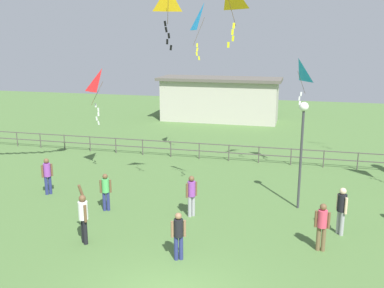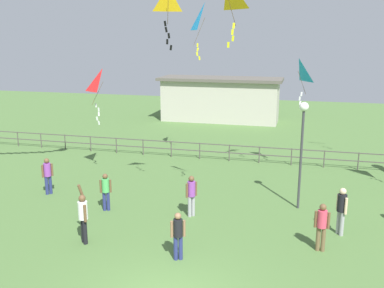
{
  "view_description": "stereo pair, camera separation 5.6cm",
  "coord_description": "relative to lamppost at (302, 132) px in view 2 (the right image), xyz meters",
  "views": [
    {
      "loc": [
        3.08,
        -9.46,
        6.78
      ],
      "look_at": [
        -1.04,
        6.63,
        2.72
      ],
      "focal_mm": 40.54,
      "sensor_mm": 36.0,
      "label": 1
    },
    {
      "loc": [
        3.14,
        -9.44,
        6.78
      ],
      "look_at": [
        -1.04,
        6.63,
        2.72
      ],
      "focal_mm": 40.54,
      "sensor_mm": 36.0,
      "label": 2
    }
  ],
  "objects": [
    {
      "name": "person_6",
      "position": [
        -6.96,
        -5.03,
        -2.17
      ],
      "size": [
        0.44,
        0.5,
        2.03
      ],
      "color": "black",
      "rests_on": "ground_plane"
    },
    {
      "name": "kite_4",
      "position": [
        -0.37,
        4.44,
        2.01
      ],
      "size": [
        0.92,
        1.1,
        2.23
      ],
      "color": "#198CD1"
    },
    {
      "name": "person_1",
      "position": [
        -3.56,
        -5.32,
        -2.28
      ],
      "size": [
        0.44,
        0.29,
        1.57
      ],
      "color": "navy",
      "rests_on": "ground_plane"
    },
    {
      "name": "person_3",
      "position": [
        1.48,
        -2.16,
        -2.19
      ],
      "size": [
        0.34,
        0.45,
        1.73
      ],
      "color": "#99999E",
      "rests_on": "ground_plane"
    },
    {
      "name": "waterfront_railing",
      "position": [
        -3.62,
        6.24,
        -2.56
      ],
      "size": [
        36.02,
        0.06,
        0.95
      ],
      "color": "#4C4742",
      "rests_on": "ground_plane"
    },
    {
      "name": "kite_7",
      "position": [
        -5.04,
        -1.36,
        4.86
      ],
      "size": [
        0.85,
        0.61,
        2.27
      ],
      "color": "yellow"
    },
    {
      "name": "person_0",
      "position": [
        0.78,
        -3.59,
        -2.25
      ],
      "size": [
        0.49,
        0.3,
        1.63
      ],
      "color": "brown",
      "rests_on": "ground_plane"
    },
    {
      "name": "lamppost",
      "position": [
        0.0,
        0.0,
        0.0
      ],
      "size": [
        0.36,
        0.36,
        4.38
      ],
      "color": "#38383D",
      "rests_on": "ground_plane"
    },
    {
      "name": "kite_1",
      "position": [
        -9.6,
        2.26,
        1.42
      ],
      "size": [
        0.99,
        1.12,
        2.65
      ],
      "color": "red"
    },
    {
      "name": "person_4",
      "position": [
        -4.02,
        -1.91,
        -2.24
      ],
      "size": [
        0.37,
        0.39,
        1.65
      ],
      "color": "#99999E",
      "rests_on": "ground_plane"
    },
    {
      "name": "person_7",
      "position": [
        -7.5,
        -2.2,
        -2.3
      ],
      "size": [
        0.45,
        0.29,
        1.55
      ],
      "color": "navy",
      "rests_on": "ground_plane"
    },
    {
      "name": "person_5",
      "position": [
        -10.82,
        -1.11,
        -2.24
      ],
      "size": [
        0.37,
        0.4,
        1.66
      ],
      "color": "navy",
      "rests_on": "ground_plane"
    },
    {
      "name": "kite_5",
      "position": [
        -5.21,
        5.35,
        4.55
      ],
      "size": [
        1.0,
        1.01,
        2.87
      ],
      "color": "#198CD1"
    },
    {
      "name": "pavilion_building",
      "position": [
        -6.78,
        18.24,
        -1.35
      ],
      "size": [
        10.11,
        3.64,
        3.62
      ],
      "color": "#B7B2A3",
      "rests_on": "ground_plane"
    }
  ]
}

